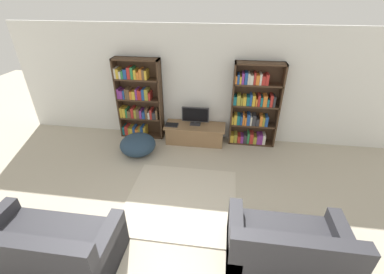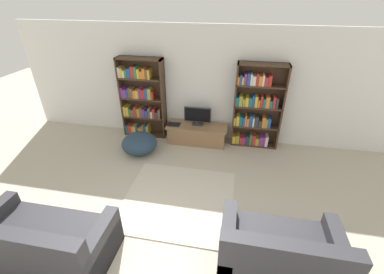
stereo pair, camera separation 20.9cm
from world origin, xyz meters
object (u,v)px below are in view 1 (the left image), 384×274
bookshelf_left (138,100)px  couch_right_sofa (286,249)px  bookshelf_right (253,108)px  tv_stand (195,133)px  laptop (172,125)px  beanbag_ottoman (138,145)px  couch_left_sectional (47,250)px  television (195,116)px

bookshelf_left → couch_right_sofa: size_ratio=1.27×
bookshelf_right → tv_stand: 1.47m
laptop → couch_right_sofa: bearing=-54.1°
beanbag_ottoman → couch_left_sectional: bearing=-95.9°
bookshelf_right → couch_right_sofa: (0.29, -3.15, -0.60)m
bookshelf_left → television: bookshelf_left is taller
laptop → television: bearing=12.6°
laptop → beanbag_ottoman: 0.91m
laptop → beanbag_ottoman: size_ratio=0.38×
laptop → couch_left_sectional: couch_left_sectional is taller
television → couch_left_sectional: (-1.47, -3.48, -0.36)m
bookshelf_left → couch_left_sectional: (-0.09, -3.59, -0.63)m
laptop → couch_left_sectional: (-0.92, -3.36, -0.15)m
bookshelf_right → beanbag_ottoman: 2.70m
bookshelf_right → tv_stand: bookshelf_right is taller
couch_left_sectional → couch_right_sofa: couch_left_sectional is taller
bookshelf_left → couch_right_sofa: (2.95, -3.15, -0.63)m
bookshelf_right → couch_right_sofa: bearing=-84.8°
tv_stand → beanbag_ottoman: (-1.18, -0.68, 0.00)m
bookshelf_right → tv_stand: (-1.29, -0.15, -0.68)m
bookshelf_right → laptop: bookshelf_right is taller
tv_stand → television: bearing=90.0°
bookshelf_right → couch_left_sectional: (-2.76, -3.59, -0.60)m
tv_stand → beanbag_ottoman: size_ratio=1.81×
tv_stand → couch_right_sofa: bearing=-62.3°
tv_stand → laptop: (-0.54, -0.07, 0.23)m
bookshelf_left → bookshelf_right: 2.66m
couch_right_sofa → beanbag_ottoman: bearing=140.0°
television → laptop: television is taller
bookshelf_right → tv_stand: size_ratio=1.35×
couch_right_sofa → tv_stand: bearing=117.7°
bookshelf_right → tv_stand: bearing=-173.2°
couch_left_sectional → couch_right_sofa: size_ratio=1.18×
television → laptop: (-0.54, -0.12, -0.21)m
couch_right_sofa → beanbag_ottoman: size_ratio=1.93×
bookshelf_left → tv_stand: size_ratio=1.35×
bookshelf_left → couch_left_sectional: size_ratio=1.08×
bookshelf_left → bookshelf_right: same height
bookshelf_right → beanbag_ottoman: size_ratio=2.45×
beanbag_ottoman → couch_right_sofa: bearing=-40.0°
tv_stand → television: (-0.00, 0.05, 0.44)m
couch_left_sectional → beanbag_ottoman: size_ratio=2.27×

